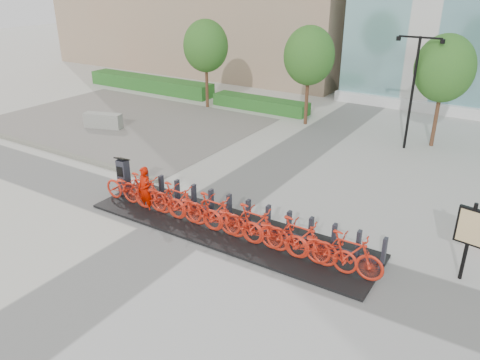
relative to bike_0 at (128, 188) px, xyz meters
The scene contains 27 objects.
ground 2.67m from the bike_0, ahead, with size 120.00×120.00×0.00m, color #A0A0A0.
gravel_patch 10.24m from the bike_0, 136.39° to the left, with size 14.00×14.00×0.00m, color slate.
curb 7.67m from the bike_0, 165.24° to the left, with size 14.00×0.25×0.15m, color slate.
hedge_a 17.71m from the bike_0, 130.07° to the left, with size 10.00×1.40×0.90m, color #184F1A.
hedge_b 13.47m from the bike_0, 100.27° to the left, with size 6.00×1.20×0.70m, color #184F1A.
tree_0 13.53m from the bike_0, 114.14° to the left, with size 2.60×2.60×5.10m.
tree_1 12.46m from the bike_0, 84.78° to the left, with size 2.60×2.60×5.10m.
tree_2 14.55m from the bike_0, 57.76° to the left, with size 2.60×2.60×5.10m.
streetlamp 13.11m from the bike_0, 59.15° to the left, with size 2.00×0.20×5.00m.
dock_pad 3.96m from the bike_0, ahead, with size 9.60×2.40×0.08m, color black.
dock_rail_posts 4.40m from the bike_0, 10.81° to the left, with size 8.74×0.50×0.85m, color #292A34, non-canonical shape.
bike_0 is the anchor object (origin of this frame).
bike_1 0.72m from the bike_0, ahead, with size 0.57×2.01×1.21m, color red.
bike_2 1.44m from the bike_0, ahead, with size 0.72×2.07×1.09m, color red.
bike_3 2.16m from the bike_0, ahead, with size 0.57×2.01×1.21m, color red.
bike_4 2.88m from the bike_0, ahead, with size 0.72×2.07×1.09m, color red.
bike_5 3.60m from the bike_0, ahead, with size 0.57×2.01×1.21m, color red.
bike_6 4.32m from the bike_0, ahead, with size 0.72×2.07×1.09m, color red.
bike_7 5.04m from the bike_0, ahead, with size 0.57×2.01×1.21m, color red.
bike_8 5.76m from the bike_0, ahead, with size 0.72×2.07×1.09m, color red.
bike_9 6.48m from the bike_0, ahead, with size 0.57×2.01×1.21m, color red.
bike_10 7.20m from the bike_0, ahead, with size 0.72×2.07×1.09m, color red.
bike_11 7.92m from the bike_0, ahead, with size 0.57×2.01×1.21m, color red.
kiosk 0.78m from the bike_0, 145.56° to the left, with size 0.46×0.39×1.44m.
worker_red 0.88m from the bike_0, ahead, with size 0.58×0.38×1.60m, color #B01000.
jersey_barrier 9.47m from the bike_0, 142.66° to the left, with size 2.02×0.55×0.78m, color gray.
map_sign 10.68m from the bike_0, ahead, with size 0.73×0.23×2.22m.
Camera 1 is at (8.52, -10.36, 7.41)m, focal length 35.00 mm.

